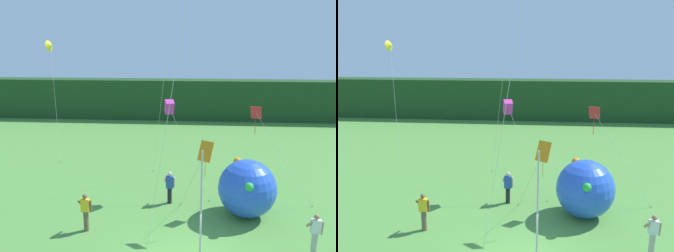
{
  "view_description": "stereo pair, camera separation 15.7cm",
  "coord_description": "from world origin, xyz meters",
  "views": [
    {
      "loc": [
        0.34,
        -11.34,
        7.95
      ],
      "look_at": [
        -0.85,
        3.84,
        4.28
      ],
      "focal_mm": 38.19,
      "sensor_mm": 36.0,
      "label": 1
    },
    {
      "loc": [
        0.49,
        -11.33,
        7.95
      ],
      "look_at": [
        -0.85,
        3.84,
        4.28
      ],
      "focal_mm": 38.19,
      "sensor_mm": 36.0,
      "label": 2
    }
  ],
  "objects": [
    {
      "name": "distant_treeline",
      "position": [
        0.0,
        24.99,
        2.02
      ],
      "size": [
        80.0,
        2.4,
        4.04
      ],
      "primitive_type": "cube",
      "color": "#1E421E",
      "rests_on": "ground"
    },
    {
      "name": "kite_magenta_box_3",
      "position": [
        -0.96,
        6.22,
        4.68
      ],
      "size": [
        2.38,
        1.17,
        5.07
      ],
      "color": "brown",
      "rests_on": "ground"
    },
    {
      "name": "banner_flag",
      "position": [
        0.58,
        -0.46,
        2.22
      ],
      "size": [
        0.06,
        1.03,
        4.63
      ],
      "color": "#B7B7BC",
      "rests_on": "ground"
    },
    {
      "name": "kite_red_diamond_4",
      "position": [
        3.31,
        5.07,
        4.39
      ],
      "size": [
        3.3,
        0.47,
        5.01
      ],
      "color": "brown",
      "rests_on": "ground"
    },
    {
      "name": "person_mid_field",
      "position": [
        -0.87,
        5.14,
        0.88
      ],
      "size": [
        0.55,
        0.48,
        1.65
      ],
      "color": "black",
      "rests_on": "ground"
    },
    {
      "name": "person_far_left",
      "position": [
        -4.22,
        2.2,
        0.9
      ],
      "size": [
        0.55,
        0.48,
        1.68
      ],
      "color": "brown",
      "rests_on": "ground"
    },
    {
      "name": "kite_yellow_delta_1",
      "position": [
        -9.6,
        12.87,
        7.56
      ],
      "size": [
        1.39,
        2.78,
        7.98
      ],
      "color": "brown",
      "rests_on": "ground"
    },
    {
      "name": "inflatable_balloon",
      "position": [
        2.77,
        4.12,
        1.34
      ],
      "size": [
        2.68,
        2.72,
        2.68
      ],
      "color": "blue",
      "rests_on": "ground"
    },
    {
      "name": "kite_orange_diamond_5",
      "position": [
        0.75,
        2.75,
        3.38
      ],
      "size": [
        1.46,
        2.57,
        3.93
      ],
      "color": "brown",
      "rests_on": "ground"
    },
    {
      "name": "person_near_banner",
      "position": [
        4.9,
        1.11,
        0.9
      ],
      "size": [
        0.55,
        0.48,
        1.68
      ],
      "color": "#B7B2A3",
      "rests_on": "ground"
    }
  ]
}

